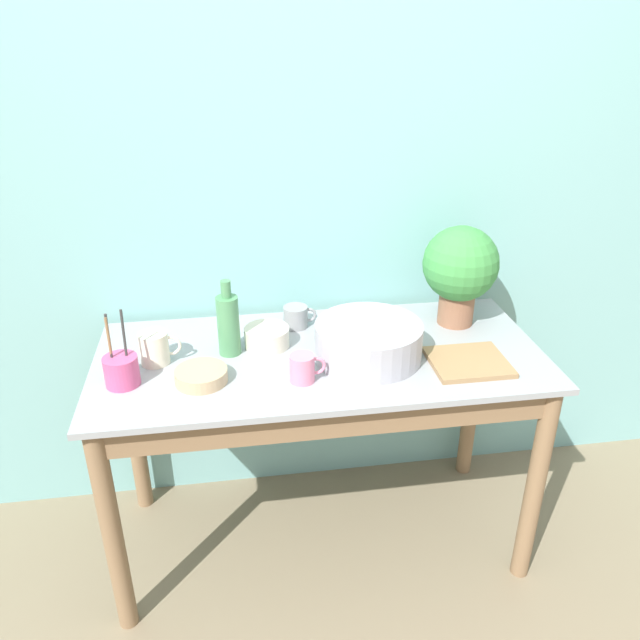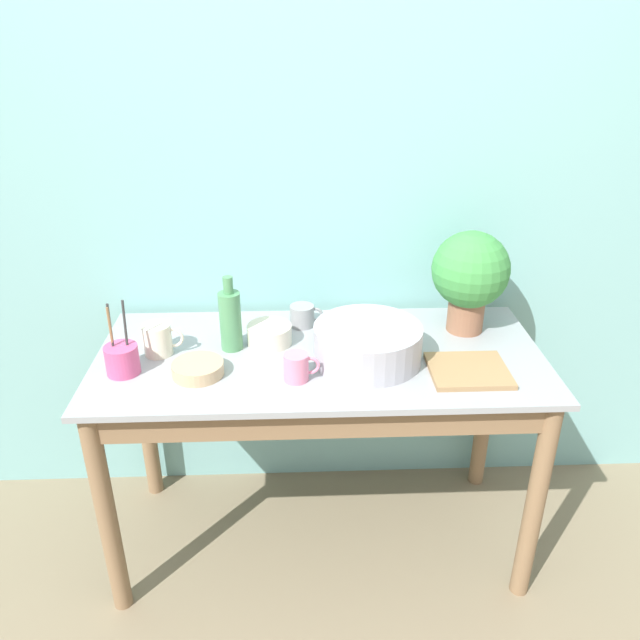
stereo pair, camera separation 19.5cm
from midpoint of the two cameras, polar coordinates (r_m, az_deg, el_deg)
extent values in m
plane|color=#7F7056|center=(2.26, 3.09, -24.94)|extent=(12.00, 12.00, 0.00)
cube|color=#7AB2B2|center=(2.20, 2.17, 11.42)|extent=(6.00, 0.05, 2.40)
cylinder|color=#846647|center=(2.07, -16.30, -16.94)|extent=(0.06, 0.06, 0.76)
cylinder|color=#846647|center=(2.18, 21.62, -15.43)|extent=(0.06, 0.06, 0.76)
cylinder|color=#846647|center=(2.49, -13.57, -8.28)|extent=(0.06, 0.06, 0.76)
cylinder|color=#846647|center=(2.58, 17.05, -7.46)|extent=(0.06, 0.06, 0.76)
cube|color=#846647|center=(1.81, 3.49, -9.40)|extent=(1.33, 0.02, 0.10)
cube|color=#93999E|center=(2.01, 2.78, -3.40)|extent=(1.43, 0.65, 0.02)
cylinder|color=#8C5B42|center=(2.20, 15.64, 0.40)|extent=(0.12, 0.12, 0.11)
sphere|color=#3D8C42|center=(2.14, 16.17, 4.40)|extent=(0.26, 0.26, 0.26)
cylinder|color=#A8A8B2|center=(1.95, 7.22, -2.23)|extent=(0.34, 0.34, 0.12)
cylinder|color=#4C8C59|center=(1.99, -5.44, -0.17)|extent=(0.07, 0.07, 0.20)
cylinder|color=#4C8C59|center=(1.94, -5.60, 3.14)|extent=(0.03, 0.03, 0.06)
cylinder|color=beige|center=(2.02, -12.00, -1.82)|extent=(0.09, 0.09, 0.10)
torus|color=beige|center=(2.01, -10.61, -1.67)|extent=(0.07, 0.01, 0.07)
cylinder|color=gray|center=(2.16, 0.91, 0.33)|extent=(0.08, 0.08, 0.08)
torus|color=gray|center=(2.16, 2.16, 0.44)|extent=(0.05, 0.01, 0.05)
cylinder|color=pink|center=(1.84, 0.82, -4.41)|extent=(0.07, 0.07, 0.09)
torus|color=pink|center=(1.84, 2.14, -4.27)|extent=(0.06, 0.01, 0.06)
cylinder|color=tan|center=(1.90, -8.24, -4.51)|extent=(0.16, 0.16, 0.04)
cylinder|color=beige|center=(2.05, -1.95, -1.39)|extent=(0.15, 0.15, 0.06)
cylinder|color=#CC4C7F|center=(1.94, -14.94, -3.60)|extent=(0.10, 0.10, 0.09)
cylinder|color=#333333|center=(1.91, -14.56, -1.60)|extent=(0.01, 0.04, 0.23)
cylinder|color=#333333|center=(1.92, -15.77, -1.78)|extent=(0.01, 0.02, 0.22)
cylinder|color=olive|center=(1.92, -15.76, -1.90)|extent=(0.01, 0.01, 0.22)
cube|color=#99754C|center=(1.97, 16.21, -4.53)|extent=(0.24, 0.21, 0.02)
camera|label=1|loc=(0.10, -87.14, 1.41)|focal=35.00mm
camera|label=2|loc=(0.10, 92.86, -1.41)|focal=35.00mm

